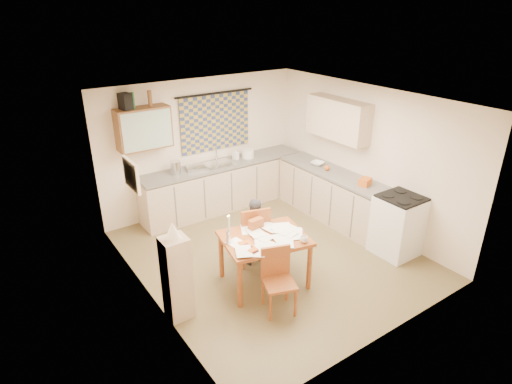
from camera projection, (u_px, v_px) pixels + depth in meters
floor at (271, 255)px, 6.91m from camera, size 4.00×4.50×0.02m
ceiling at (274, 99)px, 5.88m from camera, size 4.00×4.50×0.02m
wall_back at (201, 145)px, 8.09m from camera, size 4.00×0.02×2.50m
wall_front at (395, 249)px, 4.69m from camera, size 4.00×0.02×2.50m
wall_left at (144, 219)px, 5.35m from camera, size 0.02×4.50×2.50m
wall_right at (365, 158)px, 7.43m from camera, size 0.02×4.50×2.50m
window_blind at (215, 122)px, 8.05m from camera, size 1.45×0.03×1.05m
curtain_rod at (215, 93)px, 7.81m from camera, size 1.60×0.04×0.04m
wall_cabinet at (144, 128)px, 7.14m from camera, size 0.90×0.34×0.70m
wall_cabinet_glass at (147, 131)px, 7.01m from camera, size 0.84×0.02×0.64m
upper_cabinet_right at (338, 119)px, 7.51m from camera, size 0.34×1.30×0.70m
framed_print at (131, 175)px, 5.49m from camera, size 0.04×0.50×0.40m
print_canvas at (133, 174)px, 5.50m from camera, size 0.01×0.42×0.32m
counter_back at (224, 186)px, 8.33m from camera, size 3.30×0.62×0.92m
counter_right at (343, 201)px, 7.70m from camera, size 0.62×2.95×0.92m
stove at (398, 225)px, 6.78m from camera, size 0.64×0.64×0.99m
sink at (219, 166)px, 8.11m from camera, size 0.56×0.46×0.10m
tap at (216, 154)px, 8.20m from camera, size 0.04×0.04×0.28m
dish_rack at (196, 168)px, 7.83m from camera, size 0.41×0.38×0.06m
kettle at (176, 168)px, 7.59m from camera, size 0.20×0.20×0.24m
mixing_bowl at (248, 154)px, 8.40m from camera, size 0.28×0.28×0.16m
soap_bottle at (236, 154)px, 8.29m from camera, size 0.15×0.15×0.21m
bowl at (317, 163)px, 8.04m from camera, size 0.40×0.40×0.06m
orange_bag at (365, 182)px, 7.14m from camera, size 0.26×0.22×0.12m
fruit_orange at (327, 168)px, 7.77m from camera, size 0.10×0.10×0.10m
speaker at (125, 101)px, 6.81m from camera, size 0.20×0.23×0.26m
bottle_green at (132, 100)px, 6.87m from camera, size 0.07×0.07×0.26m
bottle_brown at (150, 98)px, 7.02m from camera, size 0.08×0.08×0.26m
dining_table at (264, 260)px, 6.08m from camera, size 1.31×1.09×0.75m
chair_far at (252, 244)px, 6.60m from camera, size 0.55×0.55×0.98m
chair_near at (279, 292)px, 5.57m from camera, size 0.50×0.50×0.87m
person at (254, 232)px, 6.48m from camera, size 0.46×0.36×1.09m
shelf_stand at (177, 278)px, 5.34m from camera, size 0.32×0.30×1.15m
lampshade at (173, 230)px, 5.06m from camera, size 0.20×0.20×0.22m
letter_rack at (256, 224)px, 6.10m from camera, size 0.23×0.12×0.16m
mug at (304, 239)px, 5.78m from camera, size 0.20×0.20×0.09m
magazine at (242, 252)px, 5.54m from camera, size 0.25×0.30×0.02m
book at (241, 247)px, 5.68m from camera, size 0.22×0.27×0.02m
orange_box at (253, 251)px, 5.56m from camera, size 0.13×0.09×0.04m
eyeglasses at (285, 244)px, 5.73m from camera, size 0.13×0.05×0.02m
candle_holder at (228, 237)px, 5.75m from camera, size 0.07×0.07×0.18m
candle at (229, 223)px, 5.70m from camera, size 0.03×0.03×0.22m
candle_flame at (228, 216)px, 5.60m from camera, size 0.02×0.02×0.02m
papers at (272, 235)px, 5.94m from camera, size 1.21×0.97×0.03m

